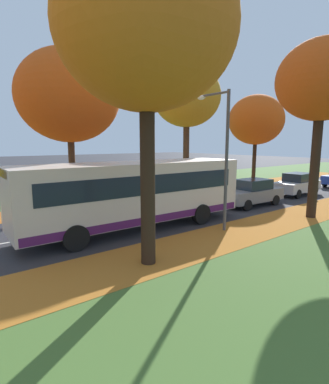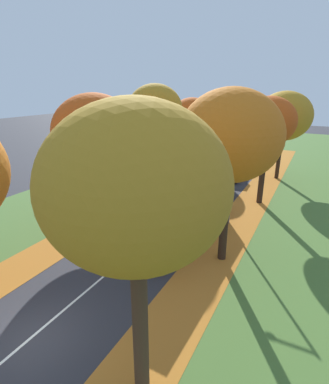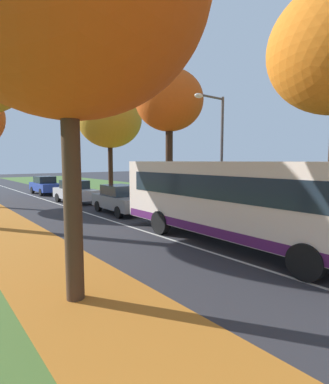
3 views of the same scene
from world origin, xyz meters
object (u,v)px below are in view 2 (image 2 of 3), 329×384
Objects in this scene: tree_left_near at (95,132)px; car_blue_third_in_line at (249,158)px; tree_right_near at (230,136)px; car_grey_lead at (218,187)px; tree_right_far at (284,116)px; car_silver_following at (232,172)px; tree_left_far at (192,117)px; streetlamp_right at (227,173)px; bus at (179,209)px; tree_right_nearest at (136,188)px; tree_left_mid at (155,110)px; tree_right_mid at (268,122)px.

tree_left_near is 2.16× the size of car_blue_third_in_line.
tree_left_near is 9.86m from tree_right_near.
tree_left_near is 12.18m from car_grey_lead.
tree_right_far is 2.12× the size of car_silver_following.
tree_left_near is at bearing -89.33° from tree_left_far.
bus is (-2.30, -2.93, -2.03)m from streetlamp_right.
tree_left_far is 0.79× the size of bus.
bus is 2.45× the size of car_grey_lead.
car_grey_lead is at bearing -87.09° from car_silver_following.
bus is 2.45× the size of car_silver_following.
tree_right_nearest is at bearing -81.06° from car_silver_following.
tree_right_nearest is at bearing -89.13° from tree_right_near.
tree_right_far reaches higher than streetlamp_right.
car_grey_lead is 1.02× the size of car_blue_third_in_line.
tree_right_near is at bearing -74.74° from streetlamp_right.
tree_left_mid is 1.18× the size of tree_left_far.
tree_right_mid is at bearing 65.36° from bus.
streetlamp_right is (8.68, -14.40, -2.17)m from tree_left_far.
tree_right_nearest reaches higher than tree_right_far.
tree_left_mid is 15.46m from car_blue_third_in_line.
bus is at bearing 153.45° from tree_right_near.
car_blue_third_in_line is at bearing 90.68° from car_grey_lead.
tree_right_mid is 8.25m from tree_right_far.
tree_left_near is 0.98× the size of tree_right_nearest.
tree_right_mid is at bearing 41.46° from tree_left_near.
bus is at bearing -53.04° from tree_left_mid.
tree_left_mid is 22.34m from tree_right_nearest.
tree_right_mid is at bearing -41.64° from tree_left_far.
car_blue_third_in_line is (-3.84, 12.99, -5.94)m from tree_right_mid.
tree_right_mid is (0.21, 10.08, -0.28)m from tree_right_near.
tree_right_mid is 9.18m from car_silver_following.
car_silver_following is at bearing 103.40° from tree_right_near.
tree_right_nearest is 27.35m from tree_right_far.
tree_right_near is 10.09m from tree_right_mid.
tree_left_near is 0.96× the size of tree_right_near.
tree_right_far reaches higher than bus.
car_blue_third_in_line is at bearing 130.84° from tree_right_far.
tree_left_mid is 1.07× the size of tree_right_far.
tree_right_near reaches higher than car_silver_following.
tree_right_mid reaches higher than tree_left_far.
streetlamp_right is (8.47, 3.46, -2.69)m from tree_left_near.
tree_left_mid is 2.31× the size of car_blue_third_in_line.
tree_right_far is at bearing 59.04° from tree_left_near.
car_grey_lead is (-3.62, 19.09, -6.22)m from tree_right_nearest.
car_blue_third_in_line is (-3.63, 23.06, -6.22)m from tree_right_near.
tree_left_near is 17.87m from tree_left_far.
car_silver_following is (5.99, 14.56, -5.62)m from tree_left_near.
car_blue_third_in_line is (-2.34, 18.34, -2.92)m from streetlamp_right.
tree_right_far is 13.99m from streetlamp_right.
streetlamp_right is 11.75m from car_silver_following.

